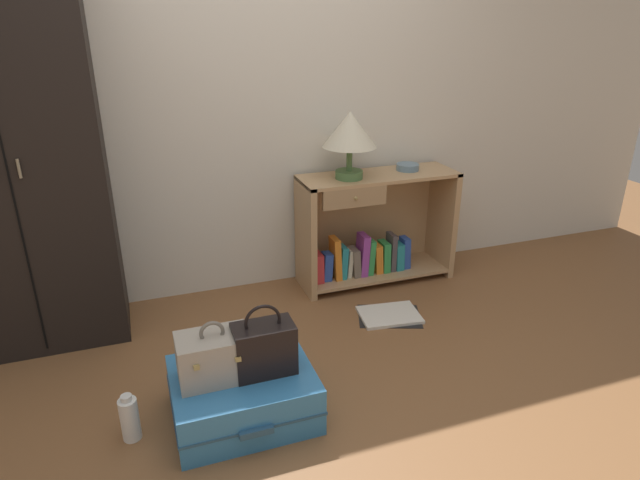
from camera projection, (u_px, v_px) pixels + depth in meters
ground_plane at (325, 424)px, 2.39m from camera, size 9.00×9.00×0.00m
back_wall at (239, 84)px, 3.20m from camera, size 6.40×0.10×2.60m
wardrobe at (15, 158)px, 2.68m from camera, size 0.83×0.47×2.04m
bookshelf at (371, 232)px, 3.60m from camera, size 1.03×0.36×0.74m
table_lamp at (350, 132)px, 3.25m from camera, size 0.33×0.33×0.41m
bowl at (408, 167)px, 3.54m from camera, size 0.15×0.15×0.04m
suitcase_large at (243, 394)px, 2.40m from camera, size 0.62×0.52×0.23m
train_case at (214, 357)px, 2.29m from camera, size 0.31×0.20×0.28m
handbag at (264, 348)px, 2.33m from camera, size 0.26×0.15×0.33m
bottle at (130, 418)px, 2.28m from camera, size 0.08×0.08×0.22m
open_book_on_floor at (389, 315)px, 3.25m from camera, size 0.44×0.39×0.02m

